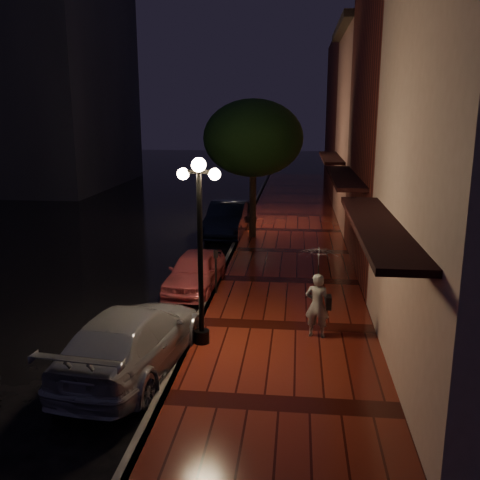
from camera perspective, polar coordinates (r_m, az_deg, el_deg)
The scene contains 14 objects.
ground at distance 17.50m, azimuth -2.30°, elevation -4.51°, with size 120.00×120.00×0.00m, color black.
sidewalk at distance 17.30m, azimuth 5.11°, elevation -4.51°, with size 4.50×60.00×0.15m, color #49130D.
curb at distance 17.48m, azimuth -2.31°, elevation -4.28°, with size 0.25×60.00×0.15m, color #595451.
storefront_mid at distance 18.99m, azimuth 20.47°, elevation 12.96°, with size 5.00×8.00×11.00m, color #511914.
storefront_far at distance 26.85m, azimuth 16.18°, elevation 11.06°, with size 5.00×8.00×9.00m, color #8C5951.
storefront_extra at distance 36.73m, azimuth 13.59°, elevation 12.53°, with size 5.00×12.00×10.00m, color #511914.
streetlamp_near at distance 11.99m, azimuth -4.28°, elevation -0.11°, with size 0.96×0.36×4.31m.
streetlamp_far at distance 25.70m, azimuth 1.40°, elevation 7.24°, with size 0.96×0.36×4.31m.
street_tree at distance 22.55m, azimuth 1.43°, elevation 10.55°, with size 4.16×4.16×5.80m.
pink_car at distance 16.65m, azimuth -4.78°, elevation -3.31°, with size 1.44×3.57×1.22m, color #D95961.
navy_car at distance 23.94m, azimuth -1.34°, elevation 2.28°, with size 1.58×4.52×1.49m, color black.
silver_car at distance 11.80m, azimuth -11.37°, elevation -10.32°, with size 1.97×4.85×1.41m, color #9C9CA3.
woman_with_umbrella at distance 12.71m, azimuth 8.34°, elevation -4.07°, with size 0.92×0.93×2.21m.
parking_meter at distance 15.80m, azimuth -2.59°, elevation -2.92°, with size 0.15×0.13×1.32m.
Camera 1 is at (2.50, -16.45, 5.43)m, focal length 40.00 mm.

